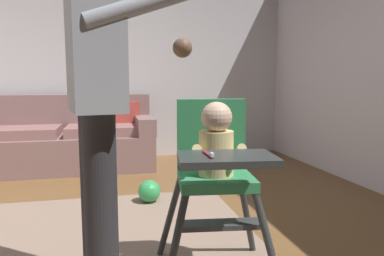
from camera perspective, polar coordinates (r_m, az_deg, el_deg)
The scene contains 7 objects.
ground at distance 2.45m, azimuth -11.27°, elevation -18.39°, with size 6.28×6.94×0.10m, color brown.
wall_far at distance 4.92m, azimuth -12.66°, elevation 10.33°, with size 5.48×0.06×2.58m, color silver.
couch at distance 4.47m, azimuth -19.49°, elevation -1.88°, with size 2.06×0.86×0.86m.
high_chair at distance 1.79m, azimuth 3.70°, elevation -4.76°, with size 0.68×0.78×0.92m.
adult_standing at distance 1.58m, azimuth -14.85°, elevation 4.11°, with size 0.57×0.50×1.63m.
toy_ball at distance 3.09m, azimuth -6.80°, elevation -9.95°, with size 0.19×0.19×0.19m, color green.
wall_clock at distance 4.94m, azimuth -13.82°, elevation 16.33°, with size 0.28×0.04×0.28m.
Camera 1 is at (-0.04, -2.21, 1.00)m, focal length 33.56 mm.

